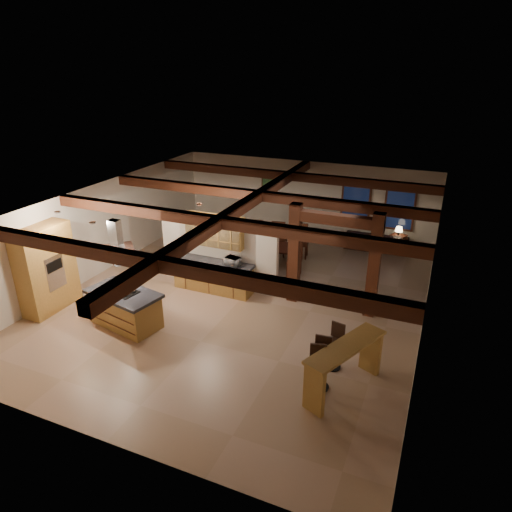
# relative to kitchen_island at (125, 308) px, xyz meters

# --- Properties ---
(ground) EXTENTS (12.00, 12.00, 0.00)m
(ground) POSITION_rel_kitchen_island_xyz_m (2.20, 2.53, -0.49)
(ground) COLOR tan
(ground) RESTS_ON ground
(room_walls) EXTENTS (12.00, 12.00, 12.00)m
(room_walls) POSITION_rel_kitchen_island_xyz_m (2.20, 2.53, 1.29)
(room_walls) COLOR beige
(room_walls) RESTS_ON ground
(ceiling_beams) EXTENTS (10.00, 12.00, 0.28)m
(ceiling_beams) POSITION_rel_kitchen_island_xyz_m (2.20, 2.53, 2.27)
(ceiling_beams) COLOR #3E1C0F
(ceiling_beams) RESTS_ON room_walls
(timber_posts) EXTENTS (2.50, 0.30, 2.90)m
(timber_posts) POSITION_rel_kitchen_island_xyz_m (4.70, 3.03, 1.27)
(timber_posts) COLOR #3E1C0F
(timber_posts) RESTS_ON ground
(partition_wall) EXTENTS (3.80, 0.18, 2.20)m
(partition_wall) POSITION_rel_kitchen_island_xyz_m (1.20, 3.03, 0.61)
(partition_wall) COLOR beige
(partition_wall) RESTS_ON ground
(pantry_cabinet) EXTENTS (0.67, 1.60, 2.40)m
(pantry_cabinet) POSITION_rel_kitchen_island_xyz_m (-2.47, -0.07, 0.71)
(pantry_cabinet) COLOR #AC7937
(pantry_cabinet) RESTS_ON ground
(back_counter) EXTENTS (2.50, 0.66, 0.94)m
(back_counter) POSITION_rel_kitchen_island_xyz_m (1.20, 2.64, -0.01)
(back_counter) COLOR #AC7937
(back_counter) RESTS_ON ground
(upper_display_cabinet) EXTENTS (1.80, 0.36, 0.95)m
(upper_display_cabinet) POSITION_rel_kitchen_island_xyz_m (1.20, 2.84, 1.36)
(upper_display_cabinet) COLOR #AC7937
(upper_display_cabinet) RESTS_ON partition_wall
(range_hood) EXTENTS (1.10, 1.10, 1.40)m
(range_hood) POSITION_rel_kitchen_island_xyz_m (0.00, 0.00, 1.29)
(range_hood) COLOR silver
(range_hood) RESTS_ON room_walls
(back_windows) EXTENTS (2.70, 0.07, 1.70)m
(back_windows) POSITION_rel_kitchen_island_xyz_m (5.00, 8.46, 1.01)
(back_windows) COLOR #3E1C0F
(back_windows) RESTS_ON room_walls
(framed_art) EXTENTS (0.65, 0.05, 0.85)m
(framed_art) POSITION_rel_kitchen_island_xyz_m (0.70, 8.46, 1.21)
(framed_art) COLOR #3E1C0F
(framed_art) RESTS_ON room_walls
(recessed_cans) EXTENTS (3.16, 2.46, 0.03)m
(recessed_cans) POSITION_rel_kitchen_island_xyz_m (-0.34, 0.59, 2.38)
(recessed_cans) COLOR silver
(recessed_cans) RESTS_ON room_walls
(kitchen_island) EXTENTS (2.13, 1.41, 0.97)m
(kitchen_island) POSITION_rel_kitchen_island_xyz_m (0.00, 0.00, 0.00)
(kitchen_island) COLOR #AC7937
(kitchen_island) RESTS_ON ground
(dining_table) EXTENTS (1.93, 1.28, 0.63)m
(dining_table) POSITION_rel_kitchen_island_xyz_m (2.21, 5.19, -0.17)
(dining_table) COLOR #37150D
(dining_table) RESTS_ON ground
(sofa) EXTENTS (2.32, 1.02, 0.66)m
(sofa) POSITION_rel_kitchen_island_xyz_m (5.18, 7.92, -0.16)
(sofa) COLOR black
(sofa) RESTS_ON ground
(microwave) EXTENTS (0.51, 0.40, 0.25)m
(microwave) POSITION_rel_kitchen_island_xyz_m (1.86, 2.64, 0.57)
(microwave) COLOR silver
(microwave) RESTS_ON back_counter
(bar_counter) EXTENTS (1.35, 2.15, 1.11)m
(bar_counter) POSITION_rel_kitchen_island_xyz_m (5.85, -0.36, 0.26)
(bar_counter) COLOR #AC7937
(bar_counter) RESTS_ON ground
(side_table) EXTENTS (0.64, 0.64, 0.61)m
(side_table) POSITION_rel_kitchen_island_xyz_m (5.91, 7.99, -0.18)
(side_table) COLOR #3E1C0F
(side_table) RESTS_ON ground
(table_lamp) EXTENTS (0.27, 0.27, 0.32)m
(table_lamp) POSITION_rel_kitchen_island_xyz_m (5.91, 7.99, 0.35)
(table_lamp) COLOR black
(table_lamp) RESTS_ON side_table
(bar_stool_a) EXTENTS (0.41, 0.43, 1.14)m
(bar_stool_a) POSITION_rel_kitchen_island_xyz_m (5.36, -0.70, 0.09)
(bar_stool_a) COLOR black
(bar_stool_a) RESTS_ON ground
(bar_stool_b) EXTENTS (0.41, 0.41, 1.18)m
(bar_stool_b) POSITION_rel_kitchen_island_xyz_m (5.37, -0.44, 0.11)
(bar_stool_b) COLOR black
(bar_stool_b) RESTS_ON ground
(bar_stool_c) EXTENTS (0.39, 0.40, 1.08)m
(bar_stool_c) POSITION_rel_kitchen_island_xyz_m (5.47, 0.35, 0.06)
(bar_stool_c) COLOR black
(bar_stool_c) RESTS_ON ground
(dining_chairs) EXTENTS (2.34, 2.34, 1.34)m
(dining_chairs) POSITION_rel_kitchen_island_xyz_m (2.21, 5.19, 0.19)
(dining_chairs) COLOR #3E1C0F
(dining_chairs) RESTS_ON ground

